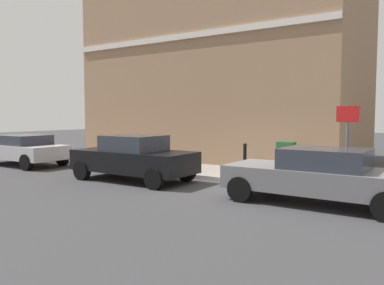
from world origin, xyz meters
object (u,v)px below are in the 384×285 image
(car_black, at_px, (134,158))
(bollard_near_cabinet, at_px, (245,157))
(car_grey, at_px, (319,175))
(utility_cabinet, at_px, (286,161))
(car_silver, at_px, (23,149))
(street_sign, at_px, (347,134))

(car_black, height_order, bollard_near_cabinet, car_black)
(car_grey, relative_size, utility_cabinet, 3.86)
(car_silver, distance_m, street_sign, 13.03)
(car_grey, distance_m, bollard_near_cabinet, 4.35)
(utility_cabinet, bearing_deg, car_silver, 102.96)
(car_silver, xyz_separation_m, street_sign, (1.44, -12.92, 0.96))
(car_silver, height_order, utility_cabinet, car_silver)
(car_grey, xyz_separation_m, car_black, (-0.03, 6.05, 0.05))
(car_black, distance_m, utility_cabinet, 5.00)
(utility_cabinet, bearing_deg, car_grey, -145.33)
(car_silver, bearing_deg, bollard_near_cabinet, -165.00)
(car_silver, bearing_deg, utility_cabinet, -167.63)
(bollard_near_cabinet, xyz_separation_m, street_sign, (-1.14, -3.65, 0.96))
(car_black, distance_m, street_sign, 6.60)
(car_grey, distance_m, street_sign, 1.89)
(car_grey, height_order, car_black, car_black)
(utility_cabinet, bearing_deg, car_black, 122.54)
(car_silver, xyz_separation_m, utility_cabinet, (2.49, -10.80, -0.02))
(bollard_near_cabinet, height_order, street_sign, street_sign)
(car_silver, height_order, street_sign, street_sign)
(car_black, bearing_deg, car_grey, 179.28)
(street_sign, bearing_deg, car_black, 104.57)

